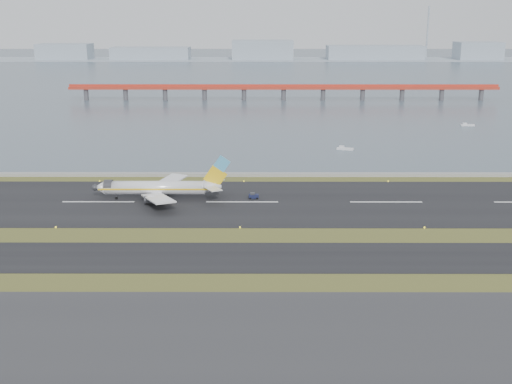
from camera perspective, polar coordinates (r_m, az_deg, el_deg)
ground at (r=149.51m, az=-1.51°, el=-4.16°), size 1000.00×1000.00×0.00m
apron_strip at (r=99.45m, az=-2.43°, el=-14.85°), size 1000.00×50.00×0.10m
taxiway_strip at (r=138.25m, az=-1.65°, el=-5.82°), size 1000.00×18.00×0.10m
runway_strip at (r=178.02m, az=-1.24°, el=-0.90°), size 1000.00×45.00×0.10m
seawall at (r=206.86m, az=-1.04°, el=1.56°), size 1000.00×2.50×1.00m
bay_water at (r=602.86m, az=-0.26°, el=10.70°), size 1400.00×800.00×1.30m
red_pier at (r=393.41m, az=2.47°, el=9.19°), size 260.00×5.00×10.20m
far_shoreline at (r=762.09m, az=0.87°, el=12.15°), size 1400.00×80.00×60.50m
airliner at (r=181.61m, az=-8.51°, el=0.38°), size 38.52×32.89×12.80m
pushback_tug at (r=181.00m, az=-0.22°, el=-0.35°), size 2.85×1.77×1.78m
workboat_near at (r=249.85m, az=7.88°, el=3.85°), size 6.73×3.91×1.56m
workboat_far at (r=317.36m, az=18.26°, el=5.68°), size 6.32×2.17×1.52m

